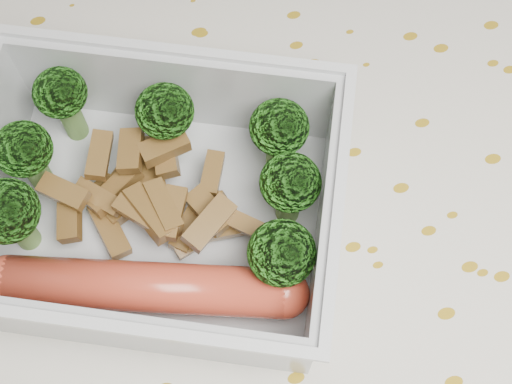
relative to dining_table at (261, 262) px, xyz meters
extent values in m
cube|color=brown|center=(0.00, 0.00, 0.06)|extent=(1.40, 0.90, 0.04)
cube|color=silver|center=(0.00, 0.00, 0.09)|extent=(1.46, 0.96, 0.01)
cube|color=silver|center=(-0.06, 0.01, 0.09)|extent=(0.22, 0.20, 0.00)
cube|color=silver|center=(-0.03, 0.07, 0.12)|extent=(0.17, 0.08, 0.06)
cube|color=silver|center=(-0.08, -0.05, 0.12)|extent=(0.17, 0.08, 0.06)
cube|color=silver|center=(0.02, -0.03, 0.12)|extent=(0.06, 0.12, 0.06)
cube|color=silver|center=(-0.03, 0.07, 0.16)|extent=(0.18, 0.08, 0.00)
cube|color=silver|center=(-0.09, -0.06, 0.16)|extent=(0.18, 0.08, 0.00)
cube|color=silver|center=(0.03, -0.03, 0.16)|extent=(0.06, 0.13, 0.00)
cylinder|color=#608C3F|center=(-0.09, 0.08, 0.11)|extent=(0.02, 0.02, 0.03)
ellipsoid|color=#29771B|center=(-0.09, 0.08, 0.14)|extent=(0.03, 0.03, 0.02)
cylinder|color=#608C3F|center=(-0.04, 0.05, 0.11)|extent=(0.02, 0.02, 0.03)
ellipsoid|color=#29771B|center=(-0.04, 0.05, 0.14)|extent=(0.03, 0.03, 0.03)
cylinder|color=#608C3F|center=(0.02, 0.03, 0.11)|extent=(0.02, 0.02, 0.03)
ellipsoid|color=#29771B|center=(0.02, 0.03, 0.14)|extent=(0.03, 0.03, 0.03)
cylinder|color=#608C3F|center=(-0.11, 0.05, 0.11)|extent=(0.02, 0.02, 0.03)
ellipsoid|color=#29771B|center=(-0.11, 0.05, 0.14)|extent=(0.03, 0.03, 0.03)
cylinder|color=#608C3F|center=(0.01, -0.01, 0.11)|extent=(0.02, 0.02, 0.03)
ellipsoid|color=#29771B|center=(0.01, -0.01, 0.14)|extent=(0.03, 0.03, 0.03)
cylinder|color=#608C3F|center=(-0.13, 0.02, 0.11)|extent=(0.02, 0.02, 0.03)
ellipsoid|color=#29771B|center=(-0.13, 0.02, 0.13)|extent=(0.03, 0.03, 0.03)
cylinder|color=#608C3F|center=(0.00, -0.04, 0.11)|extent=(0.02, 0.02, 0.03)
ellipsoid|color=#29771B|center=(0.00, -0.04, 0.13)|extent=(0.03, 0.03, 0.03)
cube|color=brown|center=(-0.08, 0.02, 0.10)|extent=(0.02, 0.03, 0.01)
cube|color=brown|center=(-0.08, 0.03, 0.11)|extent=(0.03, 0.03, 0.01)
cube|color=brown|center=(-0.03, 0.00, 0.11)|extent=(0.02, 0.03, 0.01)
cube|color=brown|center=(-0.04, 0.00, 0.10)|extent=(0.03, 0.03, 0.01)
cube|color=brown|center=(-0.06, 0.04, 0.12)|extent=(0.02, 0.03, 0.01)
cube|color=brown|center=(-0.07, 0.01, 0.12)|extent=(0.02, 0.02, 0.01)
cube|color=brown|center=(-0.05, 0.04, 0.10)|extent=(0.02, 0.04, 0.01)
cube|color=brown|center=(-0.10, 0.01, 0.11)|extent=(0.02, 0.02, 0.01)
cube|color=brown|center=(-0.03, 0.00, 0.10)|extent=(0.02, 0.03, 0.01)
cube|color=brown|center=(-0.08, 0.02, 0.11)|extent=(0.03, 0.03, 0.01)
cube|color=brown|center=(-0.03, -0.01, 0.12)|extent=(0.03, 0.03, 0.01)
cube|color=brown|center=(-0.03, -0.01, 0.10)|extent=(0.03, 0.01, 0.01)
cube|color=brown|center=(-0.05, 0.01, 0.10)|extent=(0.01, 0.03, 0.01)
cube|color=brown|center=(-0.02, 0.02, 0.11)|extent=(0.02, 0.03, 0.01)
cube|color=brown|center=(-0.04, -0.01, 0.10)|extent=(0.03, 0.02, 0.01)
cube|color=brown|center=(-0.05, 0.01, 0.11)|extent=(0.01, 0.03, 0.01)
cube|color=brown|center=(-0.08, 0.04, 0.12)|extent=(0.02, 0.03, 0.01)
cube|color=brown|center=(-0.05, 0.00, 0.12)|extent=(0.02, 0.03, 0.01)
cube|color=brown|center=(-0.02, -0.01, 0.11)|extent=(0.03, 0.03, 0.01)
cube|color=brown|center=(-0.07, 0.02, 0.10)|extent=(0.03, 0.03, 0.01)
cube|color=brown|center=(-0.08, 0.01, 0.10)|extent=(0.02, 0.04, 0.01)
cube|color=brown|center=(-0.04, 0.04, 0.12)|extent=(0.03, 0.02, 0.01)
cube|color=brown|center=(-0.07, 0.04, 0.10)|extent=(0.03, 0.03, 0.01)
cube|color=brown|center=(-0.10, 0.03, 0.12)|extent=(0.03, 0.03, 0.01)
cube|color=brown|center=(-0.05, 0.00, 0.12)|extent=(0.02, 0.03, 0.01)
cube|color=brown|center=(-0.06, 0.00, 0.12)|extent=(0.02, 0.04, 0.01)
cube|color=brown|center=(-0.08, 0.03, 0.10)|extent=(0.03, 0.02, 0.01)
cube|color=brown|center=(-0.04, 0.04, 0.11)|extent=(0.02, 0.03, 0.01)
cylinder|color=#C03F28|center=(-0.07, -0.03, 0.11)|extent=(0.14, 0.07, 0.03)
sphere|color=#C03F28|center=(0.00, -0.05, 0.11)|extent=(0.03, 0.03, 0.03)
sphere|color=#C03F28|center=(-0.14, -0.01, 0.11)|extent=(0.03, 0.03, 0.03)
camera|label=1|loc=(-0.04, -0.14, 0.46)|focal=50.00mm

